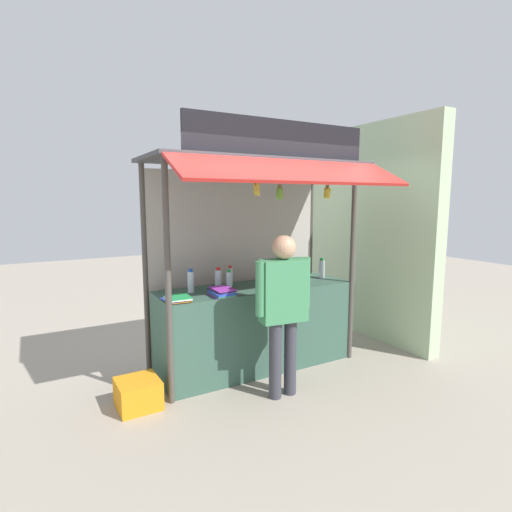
# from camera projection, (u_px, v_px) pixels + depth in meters

# --- Properties ---
(ground_plane) EXTENTS (20.00, 20.00, 0.00)m
(ground_plane) POSITION_uv_depth(u_px,v_px,m) (256.00, 366.00, 4.68)
(ground_plane) COLOR #9E9384
(stall_counter) EXTENTS (2.25, 0.69, 0.95)m
(stall_counter) POSITION_uv_depth(u_px,v_px,m) (256.00, 327.00, 4.62)
(stall_counter) COLOR #385B4C
(stall_counter) RESTS_ON ground
(stall_structure) EXTENTS (2.45, 1.56, 2.70)m
(stall_structure) POSITION_uv_depth(u_px,v_px,m) (251.00, 225.00, 4.55)
(stall_structure) COLOR #4C4742
(stall_structure) RESTS_ON ground
(water_bottle_mid_right) EXTENTS (0.07, 0.07, 0.25)m
(water_bottle_mid_right) POSITION_uv_depth(u_px,v_px,m) (322.00, 269.00, 5.02)
(water_bottle_mid_right) COLOR silver
(water_bottle_mid_right) RESTS_ON stall_counter
(water_bottle_rear_center) EXTENTS (0.07, 0.07, 0.24)m
(water_bottle_rear_center) POSITION_uv_depth(u_px,v_px,m) (304.00, 267.00, 5.17)
(water_bottle_rear_center) COLOR silver
(water_bottle_rear_center) RESTS_ON stall_counter
(water_bottle_right) EXTENTS (0.07, 0.07, 0.24)m
(water_bottle_right) POSITION_uv_depth(u_px,v_px,m) (218.00, 279.00, 4.39)
(water_bottle_right) COLOR silver
(water_bottle_right) RESTS_ON stall_counter
(water_bottle_back_right) EXTENTS (0.06, 0.06, 0.22)m
(water_bottle_back_right) POSITION_uv_depth(u_px,v_px,m) (229.00, 280.00, 4.37)
(water_bottle_back_right) COLOR silver
(water_bottle_back_right) RESTS_ON stall_counter
(water_bottle_back_left) EXTENTS (0.06, 0.06, 0.22)m
(water_bottle_back_left) POSITION_uv_depth(u_px,v_px,m) (230.00, 276.00, 4.62)
(water_bottle_back_left) COLOR silver
(water_bottle_back_left) RESTS_ON stall_counter
(water_bottle_far_right) EXTENTS (0.07, 0.07, 0.25)m
(water_bottle_far_right) POSITION_uv_depth(u_px,v_px,m) (191.00, 281.00, 4.25)
(water_bottle_far_right) COLOR silver
(water_bottle_far_right) RESTS_ON stall_counter
(magazine_stack_front_right) EXTENTS (0.22, 0.27, 0.05)m
(magazine_stack_front_right) POSITION_uv_depth(u_px,v_px,m) (274.00, 282.00, 4.67)
(magazine_stack_front_right) COLOR blue
(magazine_stack_front_right) RESTS_ON stall_counter
(magazine_stack_left) EXTENTS (0.23, 0.30, 0.08)m
(magazine_stack_left) POSITION_uv_depth(u_px,v_px,m) (222.00, 292.00, 4.11)
(magazine_stack_left) COLOR purple
(magazine_stack_left) RESTS_ON stall_counter
(magazine_stack_center) EXTENTS (0.27, 0.29, 0.05)m
(magazine_stack_center) POSITION_uv_depth(u_px,v_px,m) (177.00, 299.00, 3.89)
(magazine_stack_center) COLOR black
(magazine_stack_center) RESTS_ON stall_counter
(magazine_stack_front_left) EXTENTS (0.19, 0.24, 0.06)m
(magazine_stack_front_left) POSITION_uv_depth(u_px,v_px,m) (292.00, 286.00, 4.46)
(magazine_stack_front_left) COLOR orange
(magazine_stack_front_left) RESTS_ON stall_counter
(banana_bunch_leftmost) EXTENTS (0.09, 0.08, 0.25)m
(banana_bunch_leftmost) POSITION_uv_depth(u_px,v_px,m) (257.00, 189.00, 3.89)
(banana_bunch_leftmost) COLOR #332D23
(banana_bunch_inner_left) EXTENTS (0.09, 0.08, 0.28)m
(banana_bunch_inner_left) POSITION_uv_depth(u_px,v_px,m) (327.00, 193.00, 4.33)
(banana_bunch_inner_left) COLOR #332D23
(banana_bunch_rightmost) EXTENTS (0.09, 0.09, 0.29)m
(banana_bunch_rightmost) POSITION_uv_depth(u_px,v_px,m) (280.00, 193.00, 4.03)
(banana_bunch_rightmost) COLOR #332D23
(vendor_person) EXTENTS (0.61, 0.25, 1.60)m
(vendor_person) POSITION_uv_depth(u_px,v_px,m) (283.00, 301.00, 3.84)
(vendor_person) COLOR #383842
(vendor_person) RESTS_ON ground
(plastic_crate) EXTENTS (0.39, 0.39, 0.27)m
(plastic_crate) POSITION_uv_depth(u_px,v_px,m) (138.00, 394.00, 3.74)
(plastic_crate) COLOR orange
(plastic_crate) RESTS_ON ground
(neighbour_wall) EXTENTS (0.20, 2.40, 2.95)m
(neighbour_wall) POSITION_uv_depth(u_px,v_px,m) (367.00, 231.00, 5.70)
(neighbour_wall) COLOR #B3CDA0
(neighbour_wall) RESTS_ON ground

